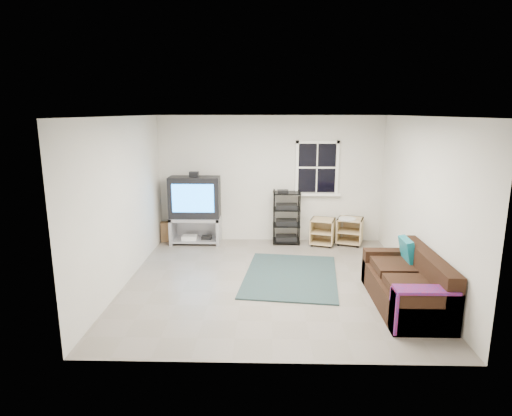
{
  "coord_description": "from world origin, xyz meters",
  "views": [
    {
      "loc": [
        -0.08,
        -6.46,
        2.66
      ],
      "look_at": [
        -0.25,
        0.4,
        1.12
      ],
      "focal_mm": 30.0,
      "sensor_mm": 36.0,
      "label": 1
    }
  ],
  "objects_px": {
    "tv_unit": "(195,204)",
    "av_rack": "(286,220)",
    "side_table_left": "(323,231)",
    "side_table_right": "(350,229)",
    "sofa": "(408,286)"
  },
  "relations": [
    {
      "from": "side_table_left",
      "to": "tv_unit",
      "type": "bearing_deg",
      "value": 179.5
    },
    {
      "from": "side_table_left",
      "to": "side_table_right",
      "type": "distance_m",
      "value": 0.56
    },
    {
      "from": "av_rack",
      "to": "tv_unit",
      "type": "bearing_deg",
      "value": -178.34
    },
    {
      "from": "tv_unit",
      "to": "sofa",
      "type": "height_order",
      "value": "tv_unit"
    },
    {
      "from": "av_rack",
      "to": "side_table_left",
      "type": "xyz_separation_m",
      "value": [
        0.74,
        -0.08,
        -0.19
      ]
    },
    {
      "from": "av_rack",
      "to": "side_table_left",
      "type": "height_order",
      "value": "av_rack"
    },
    {
      "from": "side_table_left",
      "to": "av_rack",
      "type": "bearing_deg",
      "value": 174.09
    },
    {
      "from": "tv_unit",
      "to": "side_table_left",
      "type": "height_order",
      "value": "tv_unit"
    },
    {
      "from": "side_table_right",
      "to": "sofa",
      "type": "relative_size",
      "value": 0.34
    },
    {
      "from": "side_table_left",
      "to": "side_table_right",
      "type": "xyz_separation_m",
      "value": [
        0.56,
        0.06,
        0.03
      ]
    },
    {
      "from": "tv_unit",
      "to": "sofa",
      "type": "bearing_deg",
      "value": -39.61
    },
    {
      "from": "av_rack",
      "to": "side_table_right",
      "type": "height_order",
      "value": "av_rack"
    },
    {
      "from": "tv_unit",
      "to": "av_rack",
      "type": "height_order",
      "value": "tv_unit"
    },
    {
      "from": "tv_unit",
      "to": "sofa",
      "type": "relative_size",
      "value": 0.82
    },
    {
      "from": "tv_unit",
      "to": "av_rack",
      "type": "distance_m",
      "value": 1.9
    }
  ]
}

